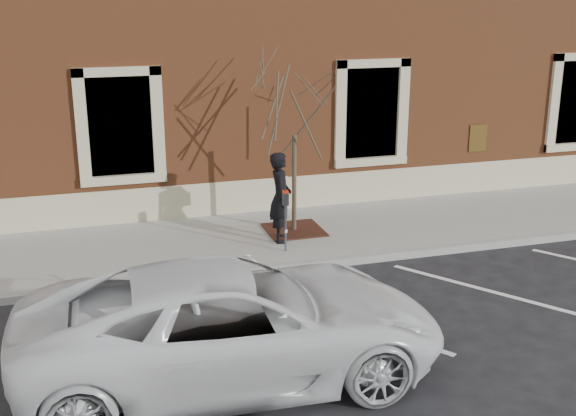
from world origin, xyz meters
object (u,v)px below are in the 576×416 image
object	(u,v)px
man	(280,197)
parking_meter	(286,209)
sapling	(294,108)
white_truck	(233,323)

from	to	relation	value
man	parking_meter	size ratio (longest dim) A/B	1.49
parking_meter	sapling	distance (m)	2.27
man	white_truck	size ratio (longest dim) A/B	0.32
sapling	white_truck	size ratio (longest dim) A/B	0.66
sapling	white_truck	xyz separation A→B (m)	(-2.61, -5.48, -2.07)
white_truck	parking_meter	bearing A→B (deg)	-23.66
parking_meter	white_truck	distance (m)	4.76
man	parking_meter	bearing A→B (deg)	-174.72
white_truck	sapling	bearing A→B (deg)	-23.49
parking_meter	white_truck	world-z (taller)	white_truck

